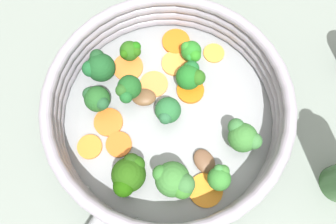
{
  "coord_description": "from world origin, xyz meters",
  "views": [
    {
      "loc": [
        0.14,
        0.04,
        0.46
      ],
      "look_at": [
        0.0,
        0.0,
        0.03
      ],
      "focal_mm": 35.0,
      "sensor_mm": 36.0,
      "label": 1
    }
  ],
  "objects_px": {
    "carrot_slice_1": "(206,190)",
    "carrot_slice_2": "(90,147)",
    "broccoli_floret_5": "(175,181)",
    "carrot_slice_5": "(175,63)",
    "broccoli_floret_0": "(169,113)",
    "broccoli_floret_8": "(97,99)",
    "carrot_slice_7": "(154,84)",
    "broccoli_floret_7": "(219,177)",
    "broccoli_floret_3": "(190,75)",
    "broccoli_floret_10": "(130,51)",
    "carrot_slice_0": "(128,67)",
    "skillet": "(168,116)",
    "carrot_slice_3": "(190,90)",
    "carrot_slice_8": "(176,42)",
    "broccoli_floret_6": "(243,137)",
    "mushroom_piece_0": "(204,161)",
    "carrot_slice_4": "(108,122)",
    "carrot_slice_6": "(119,144)",
    "broccoli_floret_9": "(129,174)",
    "broccoli_floret_2": "(99,67)",
    "carrot_slice_9": "(214,53)",
    "mushroom_piece_1": "(144,97)",
    "broccoli_floret_4": "(191,52)",
    "broccoli_floret_1": "(128,88)"
  },
  "relations": [
    {
      "from": "carrot_slice_1",
      "to": "carrot_slice_2",
      "type": "bearing_deg",
      "value": -94.59
    },
    {
      "from": "broccoli_floret_0",
      "to": "broccoli_floret_8",
      "type": "relative_size",
      "value": 0.9
    },
    {
      "from": "carrot_slice_6",
      "to": "broccoli_floret_9",
      "type": "height_order",
      "value": "broccoli_floret_9"
    },
    {
      "from": "carrot_slice_0",
      "to": "carrot_slice_1",
      "type": "xyz_separation_m",
      "value": [
        0.15,
        0.16,
        0.0
      ]
    },
    {
      "from": "broccoli_floret_0",
      "to": "mushroom_piece_1",
      "type": "height_order",
      "value": "broccoli_floret_0"
    },
    {
      "from": "broccoli_floret_3",
      "to": "broccoli_floret_10",
      "type": "xyz_separation_m",
      "value": [
        -0.02,
        -0.1,
        -0.0
      ]
    },
    {
      "from": "broccoli_floret_6",
      "to": "mushroom_piece_0",
      "type": "height_order",
      "value": "broccoli_floret_6"
    },
    {
      "from": "carrot_slice_3",
      "to": "broccoli_floret_7",
      "type": "distance_m",
      "value": 0.14
    },
    {
      "from": "carrot_slice_2",
      "to": "carrot_slice_9",
      "type": "bearing_deg",
      "value": 145.11
    },
    {
      "from": "broccoli_floret_3",
      "to": "carrot_slice_2",
      "type": "bearing_deg",
      "value": -39.1
    },
    {
      "from": "broccoli_floret_0",
      "to": "broccoli_floret_8",
      "type": "height_order",
      "value": "broccoli_floret_8"
    },
    {
      "from": "carrot_slice_6",
      "to": "broccoli_floret_6",
      "type": "xyz_separation_m",
      "value": [
        -0.05,
        0.16,
        0.02
      ]
    },
    {
      "from": "broccoli_floret_8",
      "to": "carrot_slice_1",
      "type": "bearing_deg",
      "value": 66.64
    },
    {
      "from": "carrot_slice_2",
      "to": "broccoli_floret_5",
      "type": "relative_size",
      "value": 0.61
    },
    {
      "from": "carrot_slice_4",
      "to": "mushroom_piece_1",
      "type": "bearing_deg",
      "value": 141.85
    },
    {
      "from": "mushroom_piece_1",
      "to": "broccoli_floret_4",
      "type": "bearing_deg",
      "value": 149.39
    },
    {
      "from": "carrot_slice_5",
      "to": "carrot_slice_9",
      "type": "height_order",
      "value": "carrot_slice_5"
    },
    {
      "from": "broccoli_floret_2",
      "to": "broccoli_floret_9",
      "type": "height_order",
      "value": "broccoli_floret_2"
    },
    {
      "from": "carrot_slice_4",
      "to": "mushroom_piece_0",
      "type": "distance_m",
      "value": 0.15
    },
    {
      "from": "carrot_slice_2",
      "to": "carrot_slice_3",
      "type": "xyz_separation_m",
      "value": [
        -0.12,
        0.11,
        0.0
      ]
    },
    {
      "from": "broccoli_floret_4",
      "to": "broccoli_floret_9",
      "type": "relative_size",
      "value": 0.63
    },
    {
      "from": "carrot_slice_8",
      "to": "mushroom_piece_0",
      "type": "xyz_separation_m",
      "value": [
        0.17,
        0.09,
        0.0
      ]
    },
    {
      "from": "skillet",
      "to": "carrot_slice_6",
      "type": "bearing_deg",
      "value": -41.88
    },
    {
      "from": "skillet",
      "to": "broccoli_floret_1",
      "type": "height_order",
      "value": "broccoli_floret_1"
    },
    {
      "from": "carrot_slice_8",
      "to": "broccoli_floret_8",
      "type": "bearing_deg",
      "value": -30.64
    },
    {
      "from": "carrot_slice_7",
      "to": "broccoli_floret_2",
      "type": "distance_m",
      "value": 0.08
    },
    {
      "from": "broccoli_floret_8",
      "to": "carrot_slice_8",
      "type": "bearing_deg",
      "value": 149.36
    },
    {
      "from": "broccoli_floret_9",
      "to": "broccoli_floret_1",
      "type": "bearing_deg",
      "value": -161.84
    },
    {
      "from": "broccoli_floret_10",
      "to": "mushroom_piece_0",
      "type": "relative_size",
      "value": 1.01
    },
    {
      "from": "carrot_slice_7",
      "to": "broccoli_floret_6",
      "type": "height_order",
      "value": "broccoli_floret_6"
    },
    {
      "from": "broccoli_floret_1",
      "to": "carrot_slice_2",
      "type": "bearing_deg",
      "value": -19.14
    },
    {
      "from": "broccoli_floret_10",
      "to": "mushroom_piece_0",
      "type": "xyz_separation_m",
      "value": [
        0.13,
        0.14,
        -0.02
      ]
    },
    {
      "from": "broccoli_floret_5",
      "to": "broccoli_floret_8",
      "type": "distance_m",
      "value": 0.16
    },
    {
      "from": "carrot_slice_4",
      "to": "carrot_slice_9",
      "type": "distance_m",
      "value": 0.19
    },
    {
      "from": "carrot_slice_0",
      "to": "skillet",
      "type": "bearing_deg",
      "value": 54.15
    },
    {
      "from": "broccoli_floret_3",
      "to": "mushroom_piece_1",
      "type": "distance_m",
      "value": 0.07
    },
    {
      "from": "carrot_slice_8",
      "to": "broccoli_floret_10",
      "type": "relative_size",
      "value": 1.2
    },
    {
      "from": "carrot_slice_6",
      "to": "broccoli_floret_6",
      "type": "relative_size",
      "value": 0.75
    },
    {
      "from": "skillet",
      "to": "carrot_slice_7",
      "type": "distance_m",
      "value": 0.05
    },
    {
      "from": "broccoli_floret_5",
      "to": "carrot_slice_5",
      "type": "bearing_deg",
      "value": -164.89
    },
    {
      "from": "carrot_slice_4",
      "to": "broccoli_floret_10",
      "type": "height_order",
      "value": "broccoli_floret_10"
    },
    {
      "from": "carrot_slice_0",
      "to": "carrot_slice_9",
      "type": "relative_size",
      "value": 1.43
    },
    {
      "from": "carrot_slice_9",
      "to": "mushroom_piece_1",
      "type": "distance_m",
      "value": 0.13
    },
    {
      "from": "broccoli_floret_6",
      "to": "carrot_slice_4",
      "type": "bearing_deg",
      "value": -82.89
    },
    {
      "from": "carrot_slice_4",
      "to": "carrot_slice_8",
      "type": "xyz_separation_m",
      "value": [
        -0.15,
        0.06,
        0.0
      ]
    },
    {
      "from": "broccoli_floret_1",
      "to": "broccoli_floret_8",
      "type": "distance_m",
      "value": 0.05
    },
    {
      "from": "carrot_slice_6",
      "to": "broccoli_floret_9",
      "type": "relative_size",
      "value": 0.64
    },
    {
      "from": "carrot_slice_3",
      "to": "carrot_slice_8",
      "type": "bearing_deg",
      "value": -150.12
    },
    {
      "from": "carrot_slice_7",
      "to": "broccoli_floret_7",
      "type": "relative_size",
      "value": 1.05
    },
    {
      "from": "carrot_slice_9",
      "to": "broccoli_floret_7",
      "type": "height_order",
      "value": "broccoli_floret_7"
    }
  ]
}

